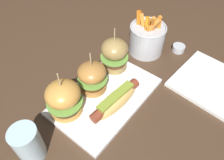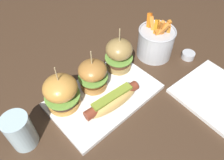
# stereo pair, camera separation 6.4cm
# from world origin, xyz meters

# --- Properties ---
(ground_plane) EXTENTS (3.00, 3.00, 0.00)m
(ground_plane) POSITION_xyz_m (0.00, 0.00, 0.00)
(ground_plane) COLOR #422D1E
(platter_main) EXTENTS (0.33, 0.21, 0.01)m
(platter_main) POSITION_xyz_m (0.00, 0.00, 0.01)
(platter_main) COLOR white
(platter_main) RESTS_ON ground
(hot_dog) EXTENTS (0.18, 0.06, 0.05)m
(hot_dog) POSITION_xyz_m (-0.01, -0.05, 0.04)
(hot_dog) COLOR #E0B15E
(hot_dog) RESTS_ON platter_main
(slider_left) EXTENTS (0.10, 0.10, 0.15)m
(slider_left) POSITION_xyz_m (-0.11, 0.05, 0.07)
(slider_left) COLOR #CB8D3D
(slider_left) RESTS_ON platter_main
(slider_center) EXTENTS (0.09, 0.09, 0.14)m
(slider_center) POSITION_xyz_m (0.00, 0.05, 0.06)
(slider_center) COLOR #A87034
(slider_center) RESTS_ON platter_main
(slider_right) EXTENTS (0.09, 0.09, 0.15)m
(slider_right) POSITION_xyz_m (0.11, 0.06, 0.07)
(slider_right) COLOR olive
(slider_right) RESTS_ON platter_main
(fries_bucket) EXTENTS (0.13, 0.13, 0.15)m
(fries_bucket) POSITION_xyz_m (0.27, 0.03, 0.06)
(fries_bucket) COLOR #B7BABF
(fries_bucket) RESTS_ON ground
(sauce_ramekin) EXTENTS (0.05, 0.05, 0.02)m
(sauce_ramekin) POSITION_xyz_m (0.34, -0.07, 0.01)
(sauce_ramekin) COLOR #B7BABF
(sauce_ramekin) RESTS_ON ground
(side_plate) EXTENTS (0.23, 0.23, 0.01)m
(side_plate) POSITION_xyz_m (0.25, -0.23, 0.01)
(side_plate) COLOR white
(side_plate) RESTS_ON ground
(water_glass) EXTENTS (0.07, 0.07, 0.11)m
(water_glass) POSITION_xyz_m (-0.25, 0.03, 0.05)
(water_glass) COLOR silver
(water_glass) RESTS_ON ground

